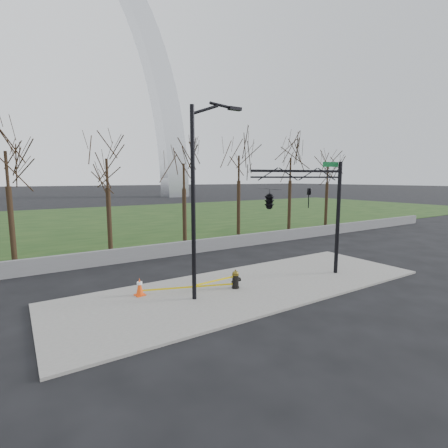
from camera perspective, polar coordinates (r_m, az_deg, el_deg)
ground at (r=16.04m, az=4.65°, el=-10.84°), size 500.00×500.00×0.00m
sidewalk at (r=16.02m, az=4.65°, el=-10.67°), size 18.00×6.00×0.10m
grass_strip at (r=43.36m, az=-20.16°, el=0.60°), size 120.00×40.00×0.06m
guardrail at (r=22.57m, az=-7.78°, el=-4.20°), size 60.00×0.30×0.90m
gateway_arch at (r=91.72m, az=-28.02°, el=24.33°), size 66.00×6.00×65.00m
tree_row at (r=25.56m, az=-13.14°, el=4.94°), size 44.62×4.00×7.85m
fire_hydrant at (r=15.48m, az=2.02°, el=-9.56°), size 0.55×0.35×0.87m
traffic_cone at (r=15.00m, az=-14.35°, el=-10.43°), size 0.46×0.46×0.78m
street_light at (r=13.55m, az=-4.50°, el=5.97°), size 2.39×0.24×8.21m
traffic_signal_mast at (r=16.60m, az=10.23°, el=4.32°), size 4.95×2.54×6.00m
caution_tape at (r=15.00m, az=-4.48°, el=-10.43°), size 4.04×1.64×0.44m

